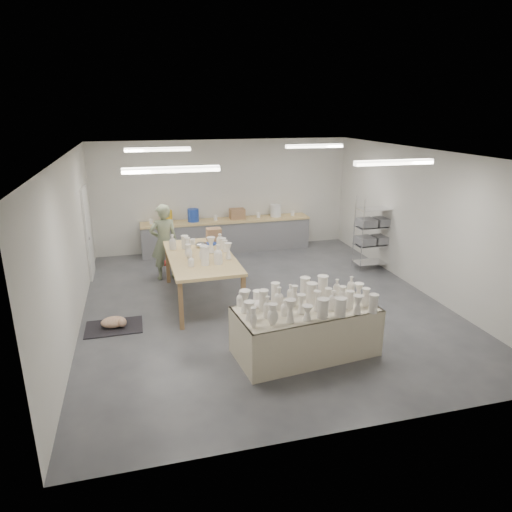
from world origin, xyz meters
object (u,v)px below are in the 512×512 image
object	(u,v)px
red_stool	(165,264)
drying_table	(305,328)
potter	(164,242)
work_table	(203,254)

from	to	relation	value
red_stool	drying_table	bearing A→B (deg)	-66.09
potter	red_stool	world-z (taller)	potter
drying_table	work_table	size ratio (longest dim) A/B	0.91
work_table	red_stool	world-z (taller)	work_table
work_table	drying_table	bearing A→B (deg)	-66.41
red_stool	work_table	bearing A→B (deg)	-67.50
drying_table	red_stool	distance (m)	4.73
drying_table	red_stool	xyz separation A→B (m)	(-1.91, 4.32, -0.18)
drying_table	work_table	world-z (taller)	work_table
drying_table	red_stool	world-z (taller)	drying_table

